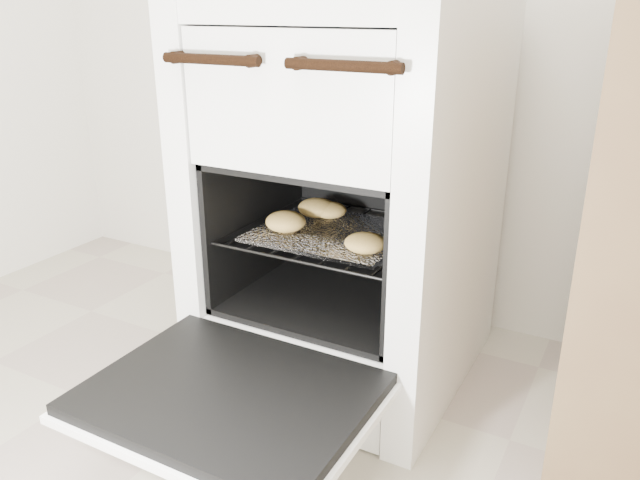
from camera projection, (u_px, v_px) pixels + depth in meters
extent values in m
cube|color=white|center=(351.00, 197.00, 1.57)|extent=(0.62, 0.66, 0.95)
cylinder|color=black|center=(210.00, 59.00, 1.22)|extent=(0.23, 0.02, 0.02)
cylinder|color=black|center=(342.00, 66.00, 1.09)|extent=(0.23, 0.02, 0.02)
cube|color=black|center=(229.00, 394.00, 1.22)|extent=(0.54, 0.41, 0.02)
cube|color=white|center=(230.00, 402.00, 1.22)|extent=(0.56, 0.43, 0.02)
cylinder|color=black|center=(260.00, 218.00, 1.62)|extent=(0.01, 0.43, 0.01)
cylinder|color=black|center=(423.00, 248.00, 1.42)|extent=(0.01, 0.43, 0.01)
cylinder|color=black|center=(293.00, 260.00, 1.35)|extent=(0.44, 0.01, 0.01)
cylinder|color=black|center=(371.00, 209.00, 1.69)|extent=(0.44, 0.01, 0.01)
cylinder|color=black|center=(272.00, 220.00, 1.60)|extent=(0.01, 0.41, 0.01)
cylinder|color=black|center=(293.00, 224.00, 1.58)|extent=(0.01, 0.41, 0.01)
cylinder|color=black|center=(314.00, 228.00, 1.55)|extent=(0.01, 0.41, 0.01)
cylinder|color=black|center=(336.00, 232.00, 1.52)|extent=(0.01, 0.41, 0.01)
cylinder|color=black|center=(359.00, 236.00, 1.49)|extent=(0.01, 0.41, 0.01)
cylinder|color=black|center=(383.00, 241.00, 1.47)|extent=(0.01, 0.41, 0.01)
cylinder|color=black|center=(408.00, 245.00, 1.44)|extent=(0.01, 0.41, 0.01)
cube|color=white|center=(332.00, 232.00, 1.50)|extent=(0.35, 0.31, 0.01)
ellipsoid|color=tan|center=(329.00, 210.00, 1.59)|extent=(0.12, 0.12, 0.04)
ellipsoid|color=tan|center=(366.00, 243.00, 1.37)|extent=(0.11, 0.11, 0.04)
ellipsoid|color=tan|center=(317.00, 208.00, 1.60)|extent=(0.13, 0.13, 0.05)
ellipsoid|color=tan|center=(286.00, 221.00, 1.49)|extent=(0.13, 0.13, 0.05)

